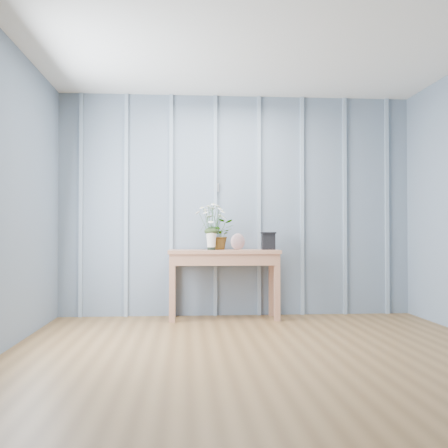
{
  "coord_description": "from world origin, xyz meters",
  "views": [
    {
      "loc": [
        -0.58,
        -3.69,
        0.93
      ],
      "look_at": [
        -0.17,
        1.94,
        1.03
      ],
      "focal_mm": 42.0,
      "sensor_mm": 36.0,
      "label": 1
    }
  ],
  "objects": [
    {
      "name": "carved_box",
      "position": [
        0.32,
        2.02,
        0.85
      ],
      "size": [
        0.16,
        0.13,
        0.19
      ],
      "color": "black",
      "rests_on": "sideboard"
    },
    {
      "name": "sideboard",
      "position": [
        -0.17,
        1.99,
        0.64
      ],
      "size": [
        1.2,
        0.45,
        0.75
      ],
      "color": "#A96E51",
      "rests_on": "ground"
    },
    {
      "name": "ground",
      "position": [
        0.0,
        0.0,
        0.0
      ],
      "size": [
        4.5,
        4.5,
        0.0
      ],
      "primitive_type": "plane",
      "color": "brown",
      "rests_on": "ground"
    },
    {
      "name": "room_shell",
      "position": [
        -0.0,
        0.92,
        1.99
      ],
      "size": [
        4.0,
        4.5,
        2.5
      ],
      "color": "gray",
      "rests_on": "ground"
    },
    {
      "name": "spider_plant",
      "position": [
        -0.21,
        2.09,
        0.92
      ],
      "size": [
        0.34,
        0.31,
        0.33
      ],
      "primitive_type": "imported",
      "rotation": [
        0.0,
        0.0,
        0.17
      ],
      "color": "#213217",
      "rests_on": "sideboard"
    },
    {
      "name": "daisy_vase",
      "position": [
        -0.31,
        1.94,
        1.08
      ],
      "size": [
        0.37,
        0.28,
        0.52
      ],
      "color": "black",
      "rests_on": "sideboard"
    },
    {
      "name": "felt_disc_vessel",
      "position": [
        -0.02,
        1.97,
        0.84
      ],
      "size": [
        0.18,
        0.12,
        0.18
      ],
      "primitive_type": "ellipsoid",
      "rotation": [
        0.0,
        0.0,
        0.45
      ],
      "color": "#874457",
      "rests_on": "sideboard"
    }
  ]
}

